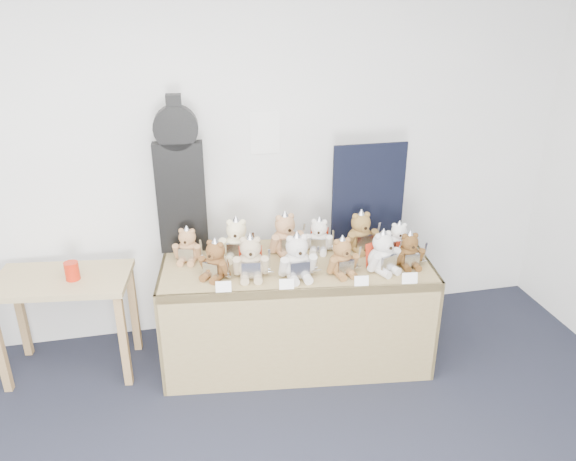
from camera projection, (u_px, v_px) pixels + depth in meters
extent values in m
plane|color=silver|center=(157.00, 160.00, 3.83)|extent=(6.00, 0.00, 6.00)
cube|color=white|center=(265.00, 133.00, 3.91)|extent=(0.21, 0.00, 0.30)
cube|color=olive|center=(296.00, 266.00, 3.76)|extent=(1.87, 0.97, 0.06)
cube|color=olive|center=(302.00, 340.00, 3.57)|extent=(1.78, 0.24, 0.75)
cube|color=olive|center=(167.00, 316.00, 3.83)|extent=(0.11, 0.74, 0.75)
cube|color=olive|center=(420.00, 304.00, 3.98)|extent=(0.11, 0.74, 0.75)
cube|color=#9B8453|center=(62.00, 280.00, 3.63)|extent=(0.91, 0.58, 0.04)
cube|color=olive|center=(21.00, 314.00, 3.92)|extent=(0.06, 0.06, 0.67)
cube|color=olive|center=(124.00, 341.00, 3.62)|extent=(0.06, 0.06, 0.67)
cube|color=olive|center=(134.00, 309.00, 3.98)|extent=(0.06, 0.06, 0.67)
cube|color=black|center=(181.00, 198.00, 3.78)|extent=(0.33, 0.12, 0.77)
cylinder|color=black|center=(176.00, 128.00, 3.58)|extent=(0.29, 0.11, 0.29)
cube|color=black|center=(174.00, 110.00, 3.54)|extent=(0.10, 0.09, 0.19)
cube|color=black|center=(368.00, 193.00, 3.96)|extent=(0.53, 0.02, 0.71)
cylinder|color=red|center=(72.00, 271.00, 3.58)|extent=(0.09, 0.09, 0.12)
ellipsoid|color=brown|center=(216.00, 266.00, 3.54)|extent=(0.22, 0.21, 0.16)
sphere|color=brown|center=(215.00, 251.00, 3.50)|extent=(0.12, 0.12, 0.12)
cylinder|color=brown|center=(211.00, 255.00, 3.46)|extent=(0.06, 0.05, 0.05)
sphere|color=black|center=(209.00, 256.00, 3.44)|extent=(0.02, 0.02, 0.02)
sphere|color=brown|center=(210.00, 243.00, 3.49)|extent=(0.04, 0.04, 0.04)
sphere|color=brown|center=(220.00, 245.00, 3.46)|extent=(0.04, 0.04, 0.04)
cylinder|color=brown|center=(204.00, 264.00, 3.55)|extent=(0.09, 0.10, 0.12)
cylinder|color=brown|center=(225.00, 269.00, 3.49)|extent=(0.09, 0.10, 0.12)
cylinder|color=brown|center=(207.00, 275.00, 3.53)|extent=(0.11, 0.11, 0.05)
cylinder|color=brown|center=(217.00, 278.00, 3.50)|extent=(0.11, 0.11, 0.05)
cube|color=silver|center=(211.00, 270.00, 3.49)|extent=(0.09, 0.08, 0.09)
cone|color=silver|center=(215.00, 243.00, 3.48)|extent=(0.10, 0.10, 0.08)
cube|color=silver|center=(227.00, 267.00, 3.46)|extent=(0.04, 0.04, 0.17)
cube|color=silver|center=(228.00, 277.00, 3.49)|extent=(0.04, 0.04, 0.01)
ellipsoid|color=tan|center=(251.00, 265.00, 3.54)|extent=(0.20, 0.18, 0.18)
sphere|color=tan|center=(250.00, 248.00, 3.49)|extent=(0.13, 0.13, 0.13)
cylinder|color=tan|center=(251.00, 253.00, 3.44)|extent=(0.06, 0.04, 0.06)
sphere|color=black|center=(251.00, 254.00, 3.42)|extent=(0.02, 0.02, 0.02)
sphere|color=tan|center=(243.00, 240.00, 3.47)|extent=(0.04, 0.04, 0.04)
sphere|color=tan|center=(257.00, 240.00, 3.47)|extent=(0.04, 0.04, 0.04)
cylinder|color=tan|center=(237.00, 266.00, 3.51)|extent=(0.06, 0.11, 0.14)
cylinder|color=tan|center=(265.00, 265.00, 3.52)|extent=(0.06, 0.11, 0.14)
cylinder|color=tan|center=(245.00, 277.00, 3.50)|extent=(0.07, 0.13, 0.06)
cylinder|color=tan|center=(258.00, 277.00, 3.50)|extent=(0.07, 0.13, 0.06)
cube|color=silver|center=(251.00, 270.00, 3.47)|extent=(0.12, 0.04, 0.10)
cone|color=silver|center=(250.00, 239.00, 3.47)|extent=(0.11, 0.11, 0.09)
cube|color=silver|center=(269.00, 262.00, 3.50)|extent=(0.02, 0.05, 0.19)
cube|color=silver|center=(269.00, 272.00, 3.53)|extent=(0.06, 0.01, 0.01)
cube|color=#9F2612|center=(251.00, 258.00, 3.60)|extent=(0.15, 0.05, 0.16)
ellipsoid|color=beige|center=(297.00, 265.00, 3.53)|extent=(0.20, 0.17, 0.19)
sphere|color=beige|center=(297.00, 246.00, 3.48)|extent=(0.14, 0.14, 0.14)
cylinder|color=beige|center=(299.00, 252.00, 3.43)|extent=(0.06, 0.03, 0.06)
sphere|color=black|center=(300.00, 254.00, 3.41)|extent=(0.02, 0.02, 0.02)
sphere|color=beige|center=(290.00, 239.00, 3.45)|extent=(0.05, 0.05, 0.05)
sphere|color=beige|center=(304.00, 238.00, 3.47)|extent=(0.05, 0.05, 0.05)
cylinder|color=beige|center=(284.00, 267.00, 3.49)|extent=(0.06, 0.11, 0.14)
cylinder|color=beige|center=(312.00, 263.00, 3.53)|extent=(0.06, 0.11, 0.14)
cylinder|color=beige|center=(293.00, 278.00, 3.49)|extent=(0.06, 0.13, 0.06)
cylinder|color=beige|center=(306.00, 277.00, 3.51)|extent=(0.06, 0.13, 0.06)
cube|color=silver|center=(300.00, 269.00, 3.47)|extent=(0.13, 0.03, 0.11)
cone|color=silver|center=(297.00, 238.00, 3.46)|extent=(0.12, 0.12, 0.09)
cube|color=silver|center=(317.00, 260.00, 3.51)|extent=(0.02, 0.05, 0.20)
cube|color=silver|center=(317.00, 271.00, 3.54)|extent=(0.06, 0.01, 0.01)
ellipsoid|color=brown|center=(341.00, 263.00, 3.58)|extent=(0.19, 0.16, 0.16)
sphere|color=brown|center=(342.00, 248.00, 3.53)|extent=(0.12, 0.12, 0.12)
cylinder|color=brown|center=(346.00, 252.00, 3.49)|extent=(0.05, 0.04, 0.05)
sphere|color=black|center=(347.00, 254.00, 3.48)|extent=(0.02, 0.02, 0.02)
sphere|color=brown|center=(337.00, 242.00, 3.50)|extent=(0.04, 0.04, 0.04)
sphere|color=brown|center=(348.00, 240.00, 3.53)|extent=(0.04, 0.04, 0.04)
cylinder|color=brown|center=(332.00, 266.00, 3.53)|extent=(0.06, 0.10, 0.12)
cylinder|color=brown|center=(354.00, 261.00, 3.58)|extent=(0.06, 0.10, 0.12)
cylinder|color=brown|center=(340.00, 275.00, 3.54)|extent=(0.07, 0.11, 0.05)
cylinder|color=brown|center=(350.00, 273.00, 3.56)|extent=(0.07, 0.11, 0.05)
cube|color=silver|center=(346.00, 267.00, 3.52)|extent=(0.11, 0.04, 0.09)
cone|color=silver|center=(342.00, 240.00, 3.51)|extent=(0.10, 0.10, 0.08)
cube|color=silver|center=(358.00, 258.00, 3.57)|extent=(0.02, 0.04, 0.17)
cube|color=silver|center=(358.00, 267.00, 3.60)|extent=(0.05, 0.01, 0.01)
ellipsoid|color=silver|center=(382.00, 259.00, 3.61)|extent=(0.22, 0.21, 0.18)
sphere|color=silver|center=(383.00, 243.00, 3.57)|extent=(0.13, 0.13, 0.13)
cylinder|color=silver|center=(389.00, 247.00, 3.53)|extent=(0.06, 0.05, 0.06)
sphere|color=black|center=(391.00, 248.00, 3.51)|extent=(0.02, 0.02, 0.02)
sphere|color=silver|center=(378.00, 237.00, 3.52)|extent=(0.04, 0.04, 0.04)
sphere|color=silver|center=(388.00, 234.00, 3.57)|extent=(0.04, 0.04, 0.04)
cylinder|color=silver|center=(374.00, 263.00, 3.55)|extent=(0.08, 0.11, 0.14)
cylinder|color=silver|center=(394.00, 256.00, 3.64)|extent=(0.08, 0.11, 0.14)
cylinder|color=silver|center=(383.00, 272.00, 3.57)|extent=(0.09, 0.13, 0.05)
cylinder|color=silver|center=(392.00, 269.00, 3.61)|extent=(0.09, 0.13, 0.05)
cube|color=silver|center=(389.00, 263.00, 3.56)|extent=(0.12, 0.06, 0.10)
cone|color=silver|center=(383.00, 235.00, 3.54)|extent=(0.11, 0.11, 0.09)
cube|color=silver|center=(399.00, 252.00, 3.63)|extent=(0.03, 0.05, 0.19)
cube|color=silver|center=(398.00, 262.00, 3.66)|extent=(0.05, 0.03, 0.01)
cube|color=#9F2612|center=(375.00, 254.00, 3.66)|extent=(0.15, 0.08, 0.16)
ellipsoid|color=brown|center=(408.00, 256.00, 3.68)|extent=(0.16, 0.14, 0.16)
sphere|color=brown|center=(410.00, 242.00, 3.64)|extent=(0.11, 0.11, 0.11)
cylinder|color=brown|center=(412.00, 246.00, 3.60)|extent=(0.05, 0.03, 0.05)
sphere|color=black|center=(413.00, 247.00, 3.58)|extent=(0.02, 0.02, 0.02)
sphere|color=brown|center=(405.00, 236.00, 3.61)|extent=(0.04, 0.04, 0.04)
sphere|color=brown|center=(416.00, 235.00, 3.62)|extent=(0.04, 0.04, 0.04)
cylinder|color=brown|center=(399.00, 258.00, 3.64)|extent=(0.05, 0.09, 0.12)
cylinder|color=brown|center=(420.00, 256.00, 3.67)|extent=(0.05, 0.09, 0.12)
cylinder|color=brown|center=(406.00, 267.00, 3.64)|extent=(0.05, 0.10, 0.05)
cylinder|color=brown|center=(416.00, 266.00, 3.65)|extent=(0.05, 0.10, 0.05)
cube|color=silver|center=(412.00, 260.00, 3.62)|extent=(0.10, 0.02, 0.09)
cone|color=silver|center=(410.00, 235.00, 3.62)|extent=(0.10, 0.10, 0.07)
cube|color=silver|center=(425.00, 253.00, 3.65)|extent=(0.01, 0.04, 0.16)
cube|color=silver|center=(424.00, 261.00, 3.68)|extent=(0.05, 0.01, 0.01)
cube|color=#9F2612|center=(405.00, 251.00, 3.73)|extent=(0.13, 0.03, 0.14)
ellipsoid|color=#F5E6B2|center=(237.00, 247.00, 3.78)|extent=(0.22, 0.20, 0.19)
sphere|color=#F5E6B2|center=(236.00, 230.00, 3.73)|extent=(0.14, 0.14, 0.14)
cylinder|color=#F5E6B2|center=(235.00, 235.00, 3.68)|extent=(0.06, 0.04, 0.06)
sphere|color=black|center=(235.00, 236.00, 3.67)|extent=(0.02, 0.02, 0.02)
sphere|color=#F5E6B2|center=(229.00, 222.00, 3.71)|extent=(0.04, 0.04, 0.04)
sphere|color=#F5E6B2|center=(243.00, 223.00, 3.71)|extent=(0.04, 0.04, 0.04)
cylinder|color=#F5E6B2|center=(224.00, 247.00, 3.76)|extent=(0.08, 0.11, 0.14)
cylinder|color=#F5E6B2|center=(250.00, 247.00, 3.76)|extent=(0.08, 0.11, 0.14)
cylinder|color=#F5E6B2|center=(230.00, 258.00, 3.75)|extent=(0.08, 0.13, 0.06)
cylinder|color=#F5E6B2|center=(242.00, 258.00, 3.74)|extent=(0.08, 0.13, 0.06)
cube|color=silver|center=(236.00, 251.00, 3.72)|extent=(0.12, 0.05, 0.10)
cone|color=silver|center=(236.00, 222.00, 3.71)|extent=(0.12, 0.12, 0.09)
cube|color=silver|center=(254.00, 244.00, 3.73)|extent=(0.03, 0.05, 0.19)
cube|color=silver|center=(254.00, 254.00, 3.76)|extent=(0.06, 0.02, 0.01)
ellipsoid|color=tan|center=(285.00, 242.00, 3.85)|extent=(0.22, 0.20, 0.19)
sphere|color=tan|center=(285.00, 225.00, 3.80)|extent=(0.14, 0.14, 0.14)
cylinder|color=tan|center=(288.00, 229.00, 3.76)|extent=(0.06, 0.04, 0.06)
sphere|color=black|center=(290.00, 230.00, 3.74)|extent=(0.02, 0.02, 0.02)
sphere|color=tan|center=(279.00, 218.00, 3.76)|extent=(0.04, 0.04, 0.04)
sphere|color=tan|center=(291.00, 216.00, 3.80)|extent=(0.04, 0.04, 0.04)
cylinder|color=tan|center=(274.00, 244.00, 3.80)|extent=(0.07, 0.11, 0.14)
cylinder|color=tan|center=(298.00, 239.00, 3.86)|extent=(0.07, 0.11, 0.14)
cylinder|color=tan|center=(283.00, 254.00, 3.80)|extent=(0.08, 0.13, 0.06)
cylinder|color=tan|center=(295.00, 251.00, 3.83)|extent=(0.08, 0.13, 0.06)
cube|color=silver|center=(289.00, 245.00, 3.79)|extent=(0.13, 0.04, 0.10)
cone|color=silver|center=(285.00, 217.00, 3.78)|extent=(0.12, 0.12, 0.09)
cube|color=silver|center=(303.00, 236.00, 3.85)|extent=(0.02, 0.05, 0.20)
cube|color=silver|center=(303.00, 246.00, 3.88)|extent=(0.06, 0.02, 0.01)
ellipsoid|color=silver|center=(319.00, 242.00, 3.89)|extent=(0.19, 0.18, 0.16)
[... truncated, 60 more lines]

